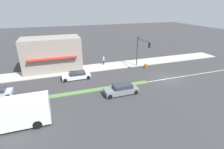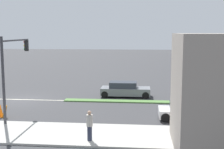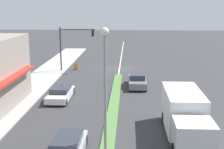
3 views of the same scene
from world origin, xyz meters
name	(u,v)px [view 3 (image 3 of 3)]	position (x,y,z in m)	size (l,w,h in m)	color
ground_plane	(112,115)	(0.00, 18.00, 0.00)	(160.00, 160.00, 0.00)	#38383A
lane_marking_center	(119,69)	(0.00, 0.00, 0.00)	(0.16, 60.00, 0.01)	beige
traffic_signal_main	(71,41)	(6.12, 1.94, 3.90)	(4.59, 0.34, 5.60)	#333338
street_lamp	(105,78)	(0.00, 25.28, 4.78)	(0.44, 0.44, 7.37)	gray
pedestrian	(27,73)	(10.16, 7.93, 0.99)	(0.34, 0.34, 1.66)	#282D42
warning_aframe_sign	(76,66)	(5.78, 0.96, 0.43)	(0.45, 0.53, 0.84)	orange
delivery_truck	(185,115)	(-5.00, 21.72, 1.47)	(2.44, 7.50, 2.87)	silver
sedan_silver	(67,148)	(2.20, 25.16, 0.60)	(1.81, 4.44, 1.22)	#B7BABF
suv_grey	(137,80)	(-2.20, 9.15, 0.66)	(1.82, 4.54, 1.39)	slate
van_white	(61,93)	(5.00, 14.10, 0.57)	(1.90, 4.48, 1.16)	silver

